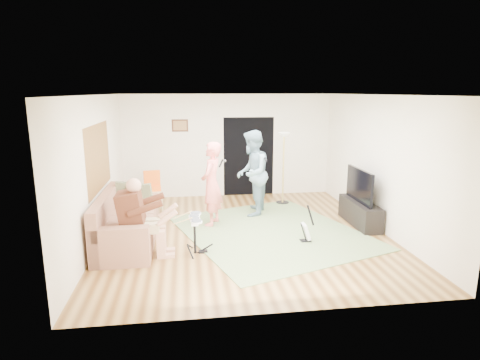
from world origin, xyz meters
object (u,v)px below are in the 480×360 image
(singer, at_px, (212,184))
(guitar_spare, at_px, (306,231))
(dining_chair, at_px, (154,197))
(sofa, at_px, (123,227))
(torchiere_lamp, at_px, (284,155))
(guitarist, at_px, (252,173))
(television, at_px, (360,185))
(tv_cabinet, at_px, (360,213))
(drum_kit, at_px, (195,237))

(singer, xyz_separation_m, guitar_spare, (1.68, -1.23, -0.68))
(dining_chair, bearing_deg, sofa, -112.83)
(torchiere_lamp, bearing_deg, guitar_spare, -94.12)
(guitarist, bearing_deg, torchiere_lamp, 149.02)
(guitarist, bearing_deg, sofa, -43.93)
(sofa, xyz_separation_m, television, (4.75, 0.45, 0.54))
(torchiere_lamp, distance_m, tv_cabinet, 2.40)
(drum_kit, relative_size, television, 0.58)
(guitar_spare, bearing_deg, singer, 143.84)
(singer, bearing_deg, tv_cabinet, 103.98)
(sofa, relative_size, television, 1.97)
(singer, height_order, guitarist, guitarist)
(drum_kit, relative_size, guitarist, 0.35)
(drum_kit, distance_m, torchiere_lamp, 3.81)
(singer, xyz_separation_m, tv_cabinet, (3.10, -0.40, -0.63))
(drum_kit, height_order, guitar_spare, guitar_spare)
(guitar_spare, xyz_separation_m, dining_chair, (-2.97, 2.42, 0.13))
(singer, bearing_deg, guitarist, 143.70)
(sofa, height_order, guitar_spare, sofa)
(dining_chair, distance_m, television, 4.66)
(television, bearing_deg, dining_chair, 159.77)
(sofa, relative_size, guitarist, 1.20)
(singer, distance_m, dining_chair, 1.84)
(singer, distance_m, tv_cabinet, 3.19)
(drum_kit, relative_size, singer, 0.39)
(torchiere_lamp, bearing_deg, drum_kit, -127.86)
(torchiere_lamp, height_order, tv_cabinet, torchiere_lamp)
(drum_kit, xyz_separation_m, torchiere_lamp, (2.27, 2.92, 0.92))
(sofa, relative_size, drum_kit, 3.40)
(guitarist, xyz_separation_m, dining_chair, (-2.24, 0.60, -0.63))
(sofa, distance_m, torchiere_lamp, 4.33)
(guitar_spare, relative_size, tv_cabinet, 0.51)
(singer, bearing_deg, sofa, -42.06)
(tv_cabinet, xyz_separation_m, television, (-0.05, 0.00, 0.60))
(singer, height_order, dining_chair, singer)
(singer, xyz_separation_m, dining_chair, (-1.29, 1.20, -0.54))
(guitarist, relative_size, torchiere_lamp, 1.08)
(sofa, xyz_separation_m, guitarist, (2.65, 1.45, 0.65))
(singer, height_order, guitar_spare, singer)
(guitar_spare, bearing_deg, television, 30.98)
(guitar_spare, distance_m, torchiere_lamp, 2.84)
(singer, bearing_deg, guitar_spare, 75.25)
(drum_kit, height_order, singer, singer)
(television, bearing_deg, sofa, -174.65)
(torchiere_lamp, bearing_deg, guitarist, -138.38)
(guitarist, height_order, torchiere_lamp, guitarist)
(torchiere_lamp, distance_m, dining_chair, 3.29)
(drum_kit, relative_size, torchiere_lamp, 0.38)
(drum_kit, bearing_deg, guitarist, 57.33)
(guitar_spare, bearing_deg, tv_cabinet, 30.09)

